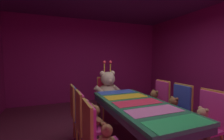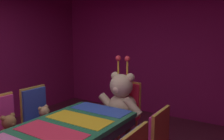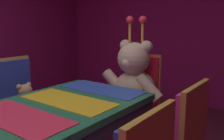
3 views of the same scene
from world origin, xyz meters
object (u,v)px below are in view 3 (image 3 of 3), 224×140
at_px(banquet_table, 19,130).
at_px(teddy_left_2, 26,100).
at_px(chair_left_2, 17,96).
at_px(throne_chair, 141,89).
at_px(teddy_right_2, 158,138).
at_px(king_teddy_bear, 133,77).

bearing_deg(banquet_table, teddy_left_2, 143.02).
relative_size(chair_left_2, throne_chair, 1.00).
height_order(banquet_table, chair_left_2, chair_left_2).
distance_m(chair_left_2, throne_chair, 1.32).
xyz_separation_m(teddy_left_2, throne_chair, (0.72, 1.00, 0.01)).
height_order(banquet_table, teddy_left_2, teddy_left_2).
distance_m(teddy_right_2, throne_chair, 1.24).
distance_m(banquet_table, teddy_right_2, 0.89).
distance_m(chair_left_2, teddy_right_2, 1.58).
distance_m(throne_chair, king_teddy_bear, 0.24).
xyz_separation_m(teddy_left_2, king_teddy_bear, (0.72, 0.83, 0.18)).
relative_size(banquet_table, king_teddy_bear, 2.14).
xyz_separation_m(chair_left_2, throne_chair, (0.87, 1.00, 0.00)).
xyz_separation_m(banquet_table, throne_chair, (0.00, 1.54, -0.06)).
relative_size(banquet_table, throne_chair, 2.05).
xyz_separation_m(chair_left_2, teddy_right_2, (1.58, -0.02, 0.00)).
xyz_separation_m(banquet_table, chair_left_2, (-0.87, 0.54, -0.06)).
bearing_deg(teddy_right_2, banquet_table, 36.57).
bearing_deg(banquet_table, throne_chair, 90.00).
distance_m(banquet_table, chair_left_2, 1.03).
relative_size(teddy_left_2, throne_chair, 0.31).
distance_m(teddy_left_2, king_teddy_bear, 1.11).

